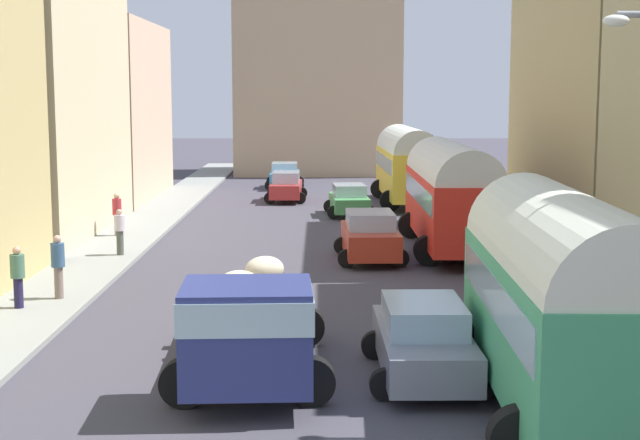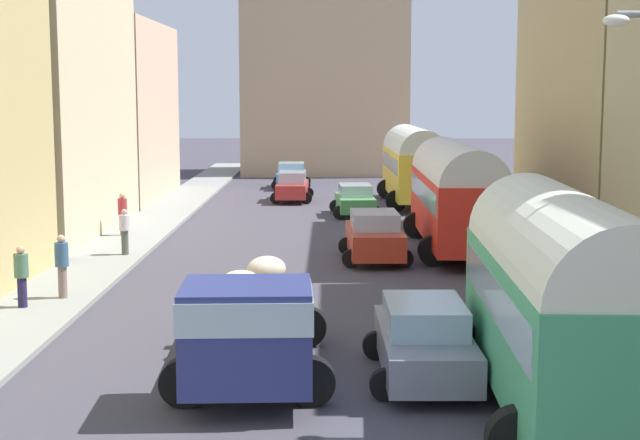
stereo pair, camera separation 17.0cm
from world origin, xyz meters
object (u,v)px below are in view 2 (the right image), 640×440
Objects in this scene: cargo_truck_0 at (250,323)px; pedestrian_3 at (22,275)px; car_0 at (292,186)px; car_4 at (355,200)px; car_1 at (291,175)px; parked_bus_1 at (456,191)px; car_2 at (424,340)px; parked_bus_0 at (564,295)px; parked_bus_2 at (413,162)px; pedestrian_1 at (123,212)px; car_3 at (374,236)px; pedestrian_0 at (125,230)px; pedestrian_2 at (62,264)px.

pedestrian_3 is at bearing 137.25° from cargo_truck_0.
car_4 is at bearing -61.56° from car_0.
car_1 is 12.71m from car_4.
car_2 is at bearing -99.82° from parked_bus_1.
pedestrian_3 is at bearing 150.67° from car_2.
parked_bus_0 is 1.19× the size of cargo_truck_0.
parked_bus_2 is 29.03m from car_2.
car_4 is 2.12× the size of pedestrian_1.
car_1 is (-0.72, 37.20, -0.45)m from cargo_truck_0.
parked_bus_2 reaches higher than car_4.
car_3 is at bearing -88.26° from car_4.
parked_bus_1 is 2.17× the size of car_2.
parked_bus_0 reaches higher than car_0.
car_2 is 20.26m from pedestrian_1.
car_1 is 37.03m from car_2.
pedestrian_1 reaches higher than car_3.
car_3 is (3.75, -23.75, 0.07)m from car_1.
car_0 is 2.22× the size of pedestrian_1.
parked_bus_2 is 1.30× the size of cargo_truck_0.
parked_bus_0 is 23.23m from pedestrian_1.
car_1 reaches higher than car_4.
car_3 is at bearing 38.76° from pedestrian_3.
pedestrian_1 is (-9.49, 4.65, 0.20)m from car_3.
pedestrian_0 reaches higher than car_0.
car_4 is at bearing -124.83° from parked_bus_2.
pedestrian_3 is at bearing -123.03° from pedestrian_2.
pedestrian_0 is (-8.84, 13.36, 0.19)m from car_2.
cargo_truck_0 reaches higher than pedestrian_3.
parked_bus_1 is at bearing 34.09° from car_3.
pedestrian_1 reaches higher than car_4.
parked_bus_1 is 2.27× the size of car_3.
car_0 is at bearing 100.45° from parked_bus_0.
pedestrian_0 is (-11.15, -15.54, -1.19)m from parked_bus_2.
car_0 is at bearing -87.23° from car_1.
car_1 is 0.99× the size of car_4.
car_0 is 2.15× the size of pedestrian_2.
cargo_truck_0 reaches higher than pedestrian_2.
cargo_truck_0 is 1.70× the size of car_0.
car_4 is 11.43m from pedestrian_1.
car_0 is 13.95m from pedestrian_1.
car_2 is 2.56× the size of pedestrian_0.
pedestrian_0 is (-5.44, 13.76, -0.24)m from cargo_truck_0.
parked_bus_0 is at bearing -80.82° from car_1.
parked_bus_0 is 1.85× the size of car_2.
cargo_truck_0 is 1.63× the size of car_3.
parked_bus_0 reaches higher than cargo_truck_0.
parked_bus_0 is 15.45m from car_3.
parked_bus_0 is 2.02× the size of car_0.
pedestrian_1 is at bearing 153.91° from car_3.
cargo_truck_0 is (-6.00, -15.45, -0.93)m from parked_bus_1.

